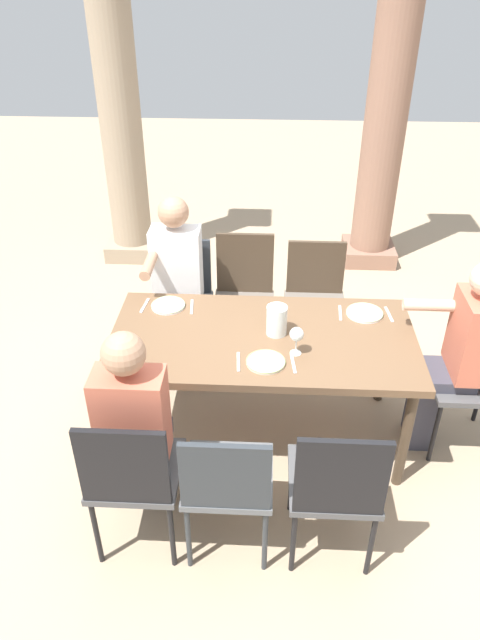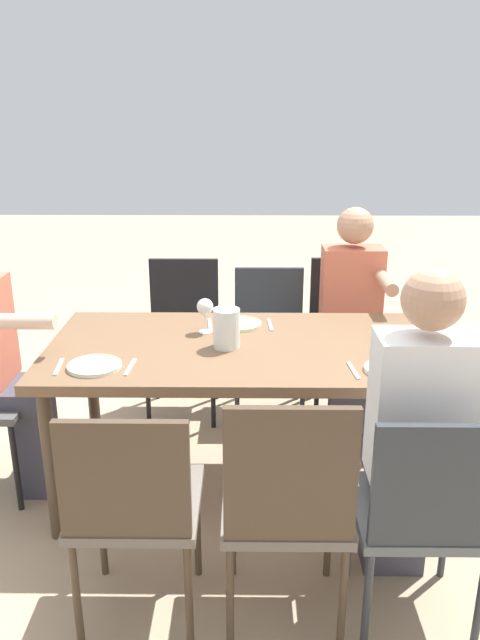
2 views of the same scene
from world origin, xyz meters
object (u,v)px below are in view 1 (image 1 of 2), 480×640
wine_glass_1 (297,335)px  water_pitcher (277,322)px  chair_east_north (315,295)px  plate_1 (266,362)px  chair_west_south (132,473)px  chair_east_south (336,483)px  diner_guest_third (457,353)px  chair_west_north (182,294)px  diner_man_white (136,425)px  chair_mid_north (244,292)px  chair_mid_south (227,480)px  plate_2 (365,313)px  dining_table (263,346)px  stone_column_centre (386,119)px  diner_woman_green (176,284)px  stone_column_near (119,110)px  plate_0 (168,305)px

wine_glass_1 → water_pitcher: water_pitcher is taller
chair_east_north → plate_1: (-0.35, -1.14, 0.24)m
chair_west_south → chair_east_south: chair_west_south is taller
chair_east_north → diner_guest_third: size_ratio=0.71×
chair_west_north → diner_man_white: bearing=-90.1°
chair_mid_north → water_pitcher: (0.23, -0.85, 0.30)m
diner_man_white → wine_glass_1: 0.99m
chair_west_south → chair_mid_south: size_ratio=1.07×
chair_east_south → plate_2: chair_east_south is taller
dining_table → plate_2: plate_2 is taller
chair_mid_north → diner_guest_third: size_ratio=0.75×
chair_west_north → diner_guest_third: 1.96m
dining_table → chair_east_south: size_ratio=1.94×
stone_column_centre → chair_mid_north: bearing=-125.4°
stone_column_centre → plate_2: bearing=-100.0°
diner_woman_green → stone_column_near: stone_column_near is taller
chair_mid_north → diner_man_white: 1.65m
chair_mid_south → plate_1: bearing=74.6°
chair_west_south → diner_guest_third: bearing=26.8°
plate_1 → chair_west_north: bearing=119.0°
chair_mid_south → water_pitcher: 0.99m
plate_1 → wine_glass_1: wine_glass_1 is taller
chair_west_south → plate_1: size_ratio=4.29×
diner_guest_third → stone_column_near: bearing=134.5°
diner_man_white → stone_column_near: stone_column_near is taller
chair_west_north → diner_woman_green: bearing=-90.9°
chair_mid_south → stone_column_near: bearing=109.4°
chair_west_south → chair_east_north: (0.98, 1.76, -0.01)m
stone_column_centre → dining_table: bearing=-112.0°
chair_mid_north → stone_column_centre: 2.20m
chair_mid_north → plate_1: bearing=-81.6°
chair_mid_north → chair_west_south: bearing=-104.7°
stone_column_near → wine_glass_1: size_ratio=17.12×
chair_west_north → stone_column_near: 2.03m
chair_mid_north → diner_guest_third: (1.29, -0.88, 0.13)m
chair_east_north → water_pitcher: bearing=-109.1°
chair_east_north → diner_man_white: (-0.98, -1.57, 0.15)m
chair_mid_north → diner_man_white: diner_man_white is taller
chair_mid_south → plate_1: 0.69m
diner_woman_green → water_pitcher: 0.96m
stone_column_near → stone_column_centre: 2.38m
wine_glass_1 → chair_east_south: bearing=-75.7°
chair_mid_north → chair_east_north: (0.52, -0.01, -0.01)m
stone_column_near → plate_0: 2.45m
plate_1 → wine_glass_1: 0.23m
stone_column_centre → water_pitcher: size_ratio=15.55×
diner_woman_green → plate_2: bearing=-18.4°
chair_east_south → wine_glass_1: size_ratio=5.45×
stone_column_near → chair_mid_north: bearing=-54.0°
chair_east_north → plate_0: size_ratio=4.21×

